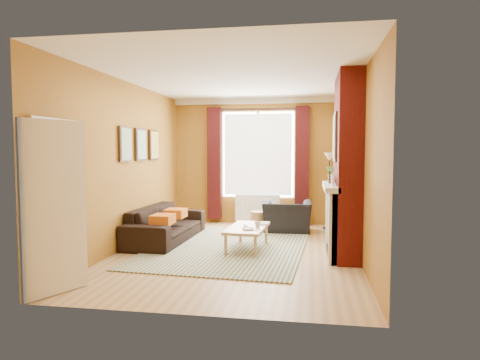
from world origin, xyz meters
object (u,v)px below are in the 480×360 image
(sofa, at_px, (166,224))
(armchair, at_px, (287,217))
(wicker_stool, at_px, (258,221))
(floor_lamp, at_px, (329,169))
(coffee_table, at_px, (247,229))

(sofa, bearing_deg, armchair, -58.19)
(wicker_stool, relative_size, floor_lamp, 0.24)
(wicker_stool, height_order, floor_lamp, floor_lamp)
(armchair, bearing_deg, floor_lamp, -151.58)
(sofa, relative_size, coffee_table, 1.80)
(sofa, height_order, floor_lamp, floor_lamp)
(sofa, distance_m, wicker_stool, 2.01)
(sofa, bearing_deg, coffee_table, -104.58)
(armchair, bearing_deg, wicker_stool, -11.35)
(sofa, xyz_separation_m, armchair, (2.12, 1.21, -0.00))
(coffee_table, relative_size, wicker_stool, 3.11)
(coffee_table, bearing_deg, sofa, 166.51)
(armchair, relative_size, wicker_stool, 2.48)
(sofa, bearing_deg, wicker_stool, -47.11)
(sofa, bearing_deg, floor_lamp, -57.95)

